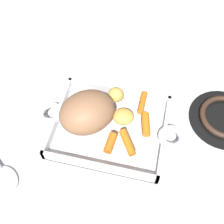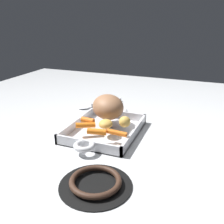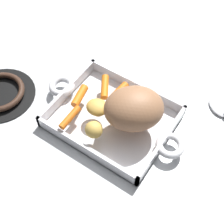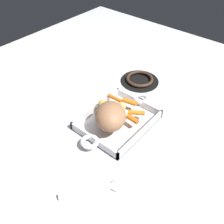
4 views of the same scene
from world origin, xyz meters
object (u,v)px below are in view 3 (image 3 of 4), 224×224
at_px(pork_roast, 134,109).
at_px(potato_golden_small, 97,107).
at_px(roasting_dish, 112,117).
at_px(baby_carrot_northwest, 120,91).
at_px(baby_carrot_long, 70,117).
at_px(potato_near_roast, 92,129).
at_px(baby_carrot_short, 105,87).
at_px(baby_carrot_center_left, 80,96).
at_px(stove_burner_rear, 0,93).

xyz_separation_m(pork_roast, potato_golden_small, (0.09, 0.03, -0.03)).
relative_size(roasting_dish, potato_golden_small, 7.13).
distance_m(baby_carrot_northwest, baby_carrot_long, 0.15).
height_order(roasting_dish, baby_carrot_long, baby_carrot_long).
bearing_deg(roasting_dish, potato_near_roast, 87.27).
relative_size(baby_carrot_northwest, baby_carrot_short, 0.72).
xyz_separation_m(baby_carrot_northwest, baby_carrot_long, (0.06, 0.13, -0.00)).
distance_m(pork_roast, baby_carrot_center_left, 0.15).
bearing_deg(baby_carrot_center_left, baby_carrot_northwest, -136.79).
bearing_deg(baby_carrot_center_left, baby_carrot_short, -120.70).
distance_m(pork_roast, baby_carrot_northwest, 0.09).
distance_m(roasting_dish, baby_carrot_long, 0.11).
bearing_deg(pork_roast, potato_near_roast, 55.93).
bearing_deg(baby_carrot_northwest, potato_golden_small, 78.37).
bearing_deg(baby_carrot_short, potato_golden_small, 109.71).
relative_size(potato_golden_small, stove_burner_rear, 0.29).
distance_m(potato_near_roast, potato_golden_small, 0.07).
bearing_deg(pork_roast, baby_carrot_long, 33.37).
bearing_deg(baby_carrot_northwest, baby_carrot_long, 67.44).
distance_m(roasting_dish, baby_carrot_short, 0.08).
bearing_deg(baby_carrot_northwest, potato_near_roast, 95.24).
xyz_separation_m(baby_carrot_northwest, potato_near_roast, (-0.01, 0.14, 0.01)).
xyz_separation_m(baby_carrot_long, potato_golden_small, (-0.04, -0.06, 0.01)).
distance_m(pork_roast, stove_burner_rear, 0.37).
distance_m(baby_carrot_short, potato_near_roast, 0.14).
height_order(baby_carrot_center_left, stove_burner_rear, baby_carrot_center_left).
bearing_deg(pork_roast, roasting_dish, 8.25).
height_order(baby_carrot_northwest, stove_burner_rear, baby_carrot_northwest).
bearing_deg(baby_carrot_long, baby_carrot_northwest, -112.56).
relative_size(baby_carrot_short, potato_near_roast, 1.64).
height_order(baby_carrot_short, potato_near_roast, potato_near_roast).
height_order(pork_roast, potato_golden_small, pork_roast).
bearing_deg(stove_burner_rear, baby_carrot_northwest, -150.14).
relative_size(baby_carrot_northwest, potato_golden_small, 0.90).
height_order(baby_carrot_long, stove_burner_rear, baby_carrot_long).
xyz_separation_m(baby_carrot_center_left, stove_burner_rear, (0.20, 0.09, -0.04)).
bearing_deg(pork_roast, stove_burner_rear, 17.23).
bearing_deg(baby_carrot_center_left, pork_roast, -172.61).
xyz_separation_m(baby_carrot_center_left, baby_carrot_short, (-0.04, -0.06, -0.00)).
xyz_separation_m(pork_roast, baby_carrot_northwest, (0.07, -0.05, -0.04)).
xyz_separation_m(roasting_dish, pork_roast, (-0.05, -0.01, 0.07)).
bearing_deg(baby_carrot_center_left, potato_golden_small, 173.14).
xyz_separation_m(roasting_dish, stove_burner_rear, (0.29, 0.10, -0.00)).
height_order(baby_carrot_center_left, baby_carrot_long, baby_carrot_center_left).
height_order(roasting_dish, pork_roast, pork_roast).
bearing_deg(potato_golden_small, baby_carrot_center_left, -6.86).
height_order(baby_carrot_center_left, baby_carrot_short, same).
relative_size(pork_roast, baby_carrot_long, 2.07).
bearing_deg(stove_burner_rear, pork_roast, -162.77).
distance_m(potato_near_roast, stove_burner_rear, 0.29).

